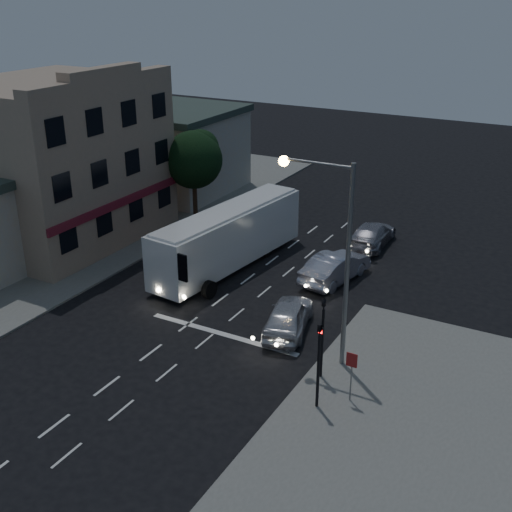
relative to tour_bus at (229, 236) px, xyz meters
The scene contains 15 objects.
ground 9.41m from the tour_bus, 78.41° to the right, with size 120.00×120.00×0.00m, color black.
sidewalk_near 19.84m from the tour_bus, 41.24° to the right, with size 12.00×24.00×0.12m, color slate.
sidewalk_far 11.35m from the tour_bus, behind, with size 12.00×50.00×0.12m, color slate.
road_markings 6.79m from the tour_bus, 61.23° to the right, with size 8.00×30.55×0.01m.
tour_bus is the anchor object (origin of this frame).
car_suv 8.36m from the tour_bus, 39.04° to the right, with size 1.87×4.64×1.58m, color silver.
car_sedan_a 6.46m from the tour_bus, 10.44° to the left, with size 1.76×5.04×1.66m, color silver.
car_sedan_b 9.66m from the tour_bus, 48.93° to the left, with size 2.08×5.11×1.48m, color #94949F.
traffic_signal_main 12.55m from the tour_bus, 41.09° to the right, with size 0.25×0.35×4.10m.
traffic_signal_side 14.41m from the tour_bus, 45.19° to the right, with size 0.18×0.15×4.10m.
regulatory_sign 14.49m from the tour_bus, 39.70° to the right, with size 0.45×0.12×2.20m.
streetlight 12.06m from the tour_bus, 36.56° to the right, with size 3.32×0.44×9.00m.
main_building 12.57m from the tour_bus, behind, with size 10.12×12.00×11.00m.
low_building_north 16.08m from the tour_bus, 136.69° to the left, with size 9.40×9.40×6.50m.
street_tree 9.11m from the tour_bus, 136.63° to the left, with size 4.00×4.00×6.20m.
Camera 1 is at (16.26, -20.73, 15.49)m, focal length 45.00 mm.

